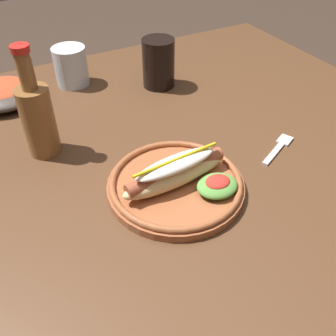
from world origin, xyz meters
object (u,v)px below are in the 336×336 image
at_px(side_bowl, 3,92).
at_px(fork, 279,147).
at_px(soda_cup, 159,63).
at_px(water_cup, 71,66).
at_px(hot_dog_plate, 178,181).
at_px(glass_bottle, 38,116).

bearing_deg(side_bowl, fork, -45.28).
xyz_separation_m(soda_cup, side_bowl, (-0.38, 0.11, -0.04)).
bearing_deg(water_cup, hot_dog_plate, -85.11).
bearing_deg(glass_bottle, fork, -27.08).
bearing_deg(soda_cup, fork, -75.55).
relative_size(soda_cup, side_bowl, 0.69).
bearing_deg(water_cup, side_bowl, -177.36).
distance_m(soda_cup, side_bowl, 0.40).
xyz_separation_m(glass_bottle, side_bowl, (-0.04, 0.26, -0.06)).
bearing_deg(hot_dog_plate, water_cup, 94.89).
bearing_deg(soda_cup, hot_dog_plate, -112.27).
relative_size(hot_dog_plate, glass_bottle, 1.11).
height_order(fork, glass_bottle, glass_bottle).
height_order(soda_cup, glass_bottle, glass_bottle).
bearing_deg(fork, hot_dog_plate, 156.53).
relative_size(fork, water_cup, 1.16).
height_order(water_cup, glass_bottle, glass_bottle).
distance_m(soda_cup, glass_bottle, 0.37).
height_order(hot_dog_plate, soda_cup, soda_cup).
distance_m(hot_dog_plate, side_bowl, 0.54).
relative_size(soda_cup, glass_bottle, 0.55).
relative_size(hot_dog_plate, fork, 2.19).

